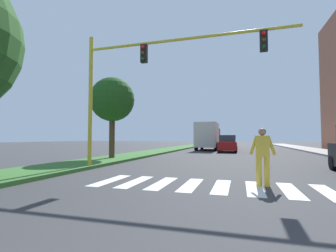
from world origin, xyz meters
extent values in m
plane|color=#38383A|center=(0.00, 30.00, 0.00)|extent=(140.00, 140.00, 0.00)
cube|color=silver|center=(-3.60, 7.79, 0.00)|extent=(0.45, 2.20, 0.01)
cube|color=silver|center=(-2.70, 7.79, 0.00)|extent=(0.45, 2.20, 0.01)
cube|color=silver|center=(-1.80, 7.79, 0.00)|extent=(0.45, 2.20, 0.01)
cube|color=silver|center=(-0.90, 7.79, 0.00)|extent=(0.45, 2.20, 0.01)
cube|color=silver|center=(0.00, 7.79, 0.00)|extent=(0.45, 2.20, 0.01)
cube|color=silver|center=(0.90, 7.79, 0.00)|extent=(0.45, 2.20, 0.01)
cube|color=silver|center=(1.80, 7.79, 0.00)|extent=(0.45, 2.20, 0.01)
cube|color=silver|center=(2.70, 7.79, 0.00)|extent=(0.45, 2.20, 0.01)
cube|color=#386B2D|center=(-7.28, 28.00, 0.07)|extent=(2.86, 64.00, 0.15)
cylinder|color=#4C3823|center=(-7.33, 14.44, 1.59)|extent=(0.36, 0.36, 2.89)
sphere|color=#1E4C19|center=(-7.33, 14.44, 3.89)|extent=(2.84, 2.84, 2.84)
cube|color=#9E9991|center=(8.23, 28.00, 0.07)|extent=(3.00, 64.00, 0.15)
cylinder|color=gold|center=(-6.14, 10.32, 3.15)|extent=(0.18, 0.18, 6.00)
cylinder|color=gold|center=(-1.68, 10.32, 5.55)|extent=(8.93, 0.12, 0.12)
cube|color=black|center=(-3.46, 10.32, 5.10)|extent=(0.28, 0.20, 0.80)
sphere|color=red|center=(-3.46, 10.20, 5.36)|extent=(0.16, 0.16, 0.16)
sphere|color=#4C380F|center=(-3.46, 10.20, 5.10)|extent=(0.16, 0.16, 0.16)
sphere|color=#0F3F19|center=(-3.46, 10.20, 4.84)|extent=(0.16, 0.16, 0.16)
cube|color=black|center=(1.45, 10.32, 5.10)|extent=(0.28, 0.20, 0.80)
sphere|color=red|center=(1.45, 10.20, 5.36)|extent=(0.16, 0.16, 0.16)
sphere|color=#4C380F|center=(1.45, 10.20, 5.10)|extent=(0.16, 0.16, 0.16)
sphere|color=#0F3F19|center=(1.45, 10.20, 4.84)|extent=(0.16, 0.16, 0.16)
cylinder|color=gold|center=(1.27, 8.16, 0.42)|extent=(0.17, 0.17, 0.85)
cylinder|color=gold|center=(1.05, 8.17, 0.42)|extent=(0.17, 0.17, 0.85)
cube|color=gold|center=(1.16, 8.17, 1.16)|extent=(0.39, 0.26, 0.62)
cylinder|color=gold|center=(1.40, 8.15, 1.19)|extent=(0.27, 0.11, 0.58)
cylinder|color=gold|center=(0.92, 8.18, 1.19)|extent=(0.27, 0.11, 0.58)
sphere|color=#8C664C|center=(1.16, 8.17, 1.58)|extent=(0.23, 0.23, 0.22)
cylinder|color=black|center=(4.40, 12.77, 0.32)|extent=(0.25, 0.65, 0.64)
cube|color=maroon|center=(-0.65, 25.81, 0.62)|extent=(1.74, 4.20, 0.80)
cube|color=#2D333D|center=(-0.65, 25.60, 1.35)|extent=(1.53, 1.89, 0.66)
cylinder|color=black|center=(-1.44, 27.46, 0.32)|extent=(0.22, 0.64, 0.64)
cylinder|color=black|center=(0.14, 27.46, 0.32)|extent=(0.22, 0.64, 0.64)
cylinder|color=black|center=(-1.44, 24.16, 0.32)|extent=(0.22, 0.64, 0.64)
cylinder|color=black|center=(0.14, 24.16, 0.32)|extent=(0.22, 0.64, 0.64)
cube|color=#B7B7BC|center=(-0.90, 35.85, 0.61)|extent=(1.85, 4.48, 0.78)
cube|color=#2D333D|center=(-0.90, 35.63, 1.32)|extent=(1.60, 2.03, 0.64)
cylinder|color=black|center=(-1.69, 37.65, 0.32)|extent=(0.23, 0.64, 0.64)
cylinder|color=black|center=(-0.07, 37.62, 0.32)|extent=(0.23, 0.64, 0.64)
cylinder|color=black|center=(-1.74, 34.09, 0.32)|extent=(0.23, 0.64, 0.64)
cylinder|color=black|center=(-0.12, 34.06, 0.32)|extent=(0.23, 0.64, 0.64)
cube|color=maroon|center=(-3.03, 31.13, 1.45)|extent=(2.30, 2.00, 2.20)
cube|color=beige|center=(-3.03, 28.03, 1.75)|extent=(2.30, 4.20, 2.70)
cylinder|color=black|center=(-4.08, 31.13, 0.45)|extent=(0.30, 0.90, 0.90)
cylinder|color=black|center=(-1.98, 31.13, 0.45)|extent=(0.30, 0.90, 0.90)
cylinder|color=black|center=(-4.08, 26.98, 0.45)|extent=(0.30, 0.90, 0.90)
cylinder|color=black|center=(-1.98, 26.98, 0.45)|extent=(0.30, 0.90, 0.90)
camera|label=1|loc=(0.53, 0.55, 1.40)|focal=26.01mm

